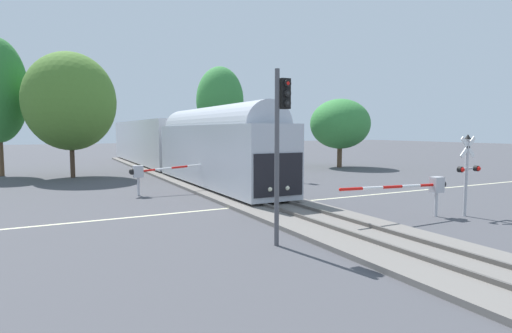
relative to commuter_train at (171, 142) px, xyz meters
The scene contains 12 objects.
ground_plane 18.41m from the commuter_train, 90.01° to the right, with size 220.00×220.00×0.00m, color #47474C.
road_centre_stripe 18.41m from the commuter_train, 90.01° to the right, with size 44.00×0.20×0.01m.
railway_track 18.40m from the commuter_train, 90.01° to the right, with size 4.40×80.00×0.32m.
commuter_train is the anchor object (origin of this frame).
crossing_gate_near 24.77m from the commuter_train, 79.09° to the right, with size 6.04×0.40×1.80m.
crossing_signal_mast 25.73m from the commuter_train, 75.09° to the right, with size 1.36×0.44×3.71m.
crossing_gate_far 13.10m from the commuter_train, 111.51° to the right, with size 5.63×0.40×1.84m.
traffic_signal_far_side 11.21m from the commuter_train, 56.45° to the right, with size 0.53×0.38×5.76m.
traffic_signal_median 25.33m from the commuter_train, 97.39° to the right, with size 0.53×0.38×5.89m.
elm_centre_background 9.23m from the commuter_train, 34.68° to the left, with size 5.09×5.09×10.69m.
oak_behind_train 8.96m from the commuter_train, behind, with size 7.21×7.21×10.21m.
maple_right_background 17.56m from the commuter_train, ahead, with size 6.23×6.23×7.15m.
Camera 1 is at (-10.21, -18.65, 3.88)m, focal length 28.85 mm.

